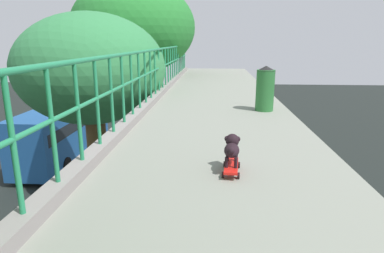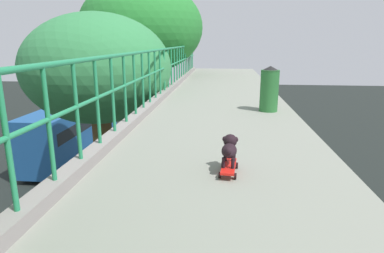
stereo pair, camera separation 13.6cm
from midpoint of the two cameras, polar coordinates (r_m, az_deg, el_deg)
The scene contains 6 objects.
city_bus at distance 23.40m, azimuth -21.29°, elevation -0.29°, with size 2.64×10.04×3.52m.
roadside_tree_mid at distance 9.60m, azimuth -17.36°, elevation 8.68°, with size 4.06×4.06×8.36m.
roadside_tree_far at distance 14.46m, azimuth -10.30°, elevation 16.22°, with size 5.09×5.09×10.01m.
toy_skateboard at distance 3.63m, azimuth 5.74°, elevation -6.91°, with size 0.22×0.49×0.09m.
small_dog at distance 3.62m, azimuth 5.84°, elevation -3.58°, with size 0.19×0.41×0.31m.
litter_bin at distance 6.89m, azimuth 11.98°, elevation 6.53°, with size 0.37×0.37×0.91m.
Camera 1 is at (1.17, -0.12, 7.59)m, focal length 30.85 mm.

